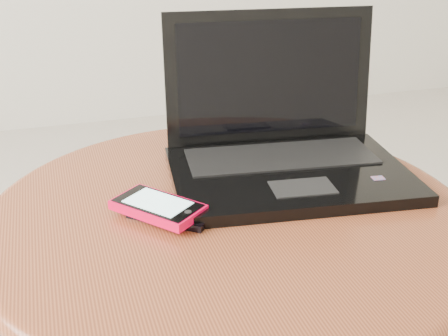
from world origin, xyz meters
name	(u,v)px	position (x,y,z in m)	size (l,w,h in m)	color
table	(228,276)	(-0.11, 0.02, 0.43)	(0.69, 0.69, 0.55)	brown
laptop	(283,145)	(0.01, 0.11, 0.59)	(0.38, 0.31, 0.23)	black
phone_black	(172,213)	(-0.19, 0.02, 0.55)	(0.12, 0.11, 0.01)	black
phone_pink	(158,207)	(-0.21, 0.02, 0.56)	(0.13, 0.13, 0.01)	#FC043A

